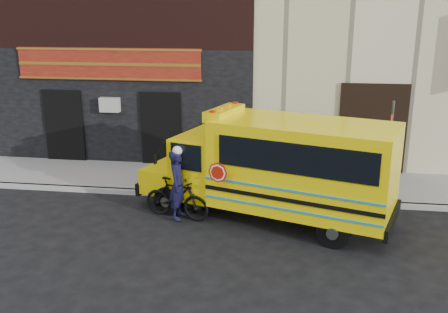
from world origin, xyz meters
name	(u,v)px	position (x,y,z in m)	size (l,w,h in m)	color
ground	(232,238)	(0.00, 0.00, 0.00)	(120.00, 120.00, 0.00)	black
curb	(243,197)	(0.00, 2.60, 0.07)	(40.00, 0.20, 0.15)	#9C9B97
sidewalk	(248,181)	(0.00, 4.10, 0.07)	(40.00, 3.00, 0.15)	gray
school_bus	(279,166)	(1.06, 1.29, 1.51)	(7.22, 4.14, 2.92)	black
sign_pole	(389,148)	(4.14, 3.03, 1.66)	(0.11, 0.25, 3.00)	#404842
bicycle	(176,198)	(-1.64, 1.00, 0.57)	(0.53, 1.89, 1.14)	black
cyclist	(178,186)	(-1.56, 0.93, 0.94)	(0.69, 0.45, 1.89)	black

